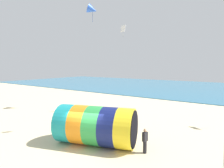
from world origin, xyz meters
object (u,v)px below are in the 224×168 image
at_px(kite_white_diamond, 123,29).
at_px(kite_blue_delta, 92,10).
at_px(kite_handler, 145,141).
at_px(giant_inflatable_tube, 96,126).

xyz_separation_m(kite_white_diamond, kite_blue_delta, (-4.25, -0.57, 2.71)).
bearing_deg(kite_white_diamond, kite_blue_delta, -172.35).
bearing_deg(kite_handler, giant_inflatable_tube, -167.86).
height_order(kite_white_diamond, kite_blue_delta, kite_blue_delta).
xyz_separation_m(giant_inflatable_tube, kite_blue_delta, (-8.16, 9.13, 11.28)).
bearing_deg(giant_inflatable_tube, kite_white_diamond, 111.95).
relative_size(kite_handler, kite_blue_delta, 0.71).
relative_size(kite_white_diamond, kite_blue_delta, 0.63).
bearing_deg(giant_inflatable_tube, kite_handler, 12.14).
bearing_deg(kite_handler, kite_blue_delta, 144.24).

